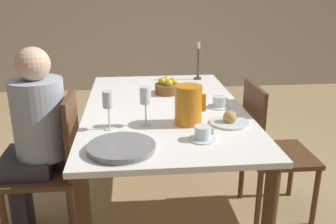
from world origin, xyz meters
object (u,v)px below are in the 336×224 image
teacup_near_person (203,134)px  fruit_bowl (167,87)px  wine_glass_juice (145,98)px  bread_plate (230,120)px  chair_person_side (53,163)px  wine_glass_water (108,101)px  red_pitcher (188,105)px  candlestick_tall (198,65)px  serving_tray (122,148)px  teacup_across (219,103)px  chair_opposite (269,148)px  person_seated (35,130)px

teacup_near_person → fruit_bowl: bearing=96.5°
wine_glass_juice → bread_plate: (0.46, -0.02, -0.14)m
teacup_near_person → fruit_bowl: (-0.09, 0.84, 0.02)m
chair_person_side → wine_glass_water: size_ratio=4.29×
red_pitcher → wine_glass_juice: bearing=-178.6°
wine_glass_water → candlestick_tall: bearing=57.6°
fruit_bowl → candlestick_tall: (0.29, 0.39, 0.07)m
chair_person_side → red_pitcher: red_pitcher is taller
wine_glass_juice → red_pitcher: bearing=1.4°
serving_tray → candlestick_tall: bearing=65.8°
red_pitcher → wine_glass_juice: same height
bread_plate → teacup_near_person: bearing=-132.8°
chair_person_side → teacup_across: (1.02, 0.13, 0.31)m
wine_glass_water → candlestick_tall: size_ratio=0.70×
wine_glass_water → candlestick_tall: candlestick_tall is taller
red_pitcher → teacup_across: size_ratio=1.54×
wine_glass_juice → bread_plate: bearing=-2.3°
chair_opposite → chair_person_side: bearing=-86.2°
bread_plate → wine_glass_water: bearing=-178.6°
red_pitcher → chair_person_side: bearing=170.1°
person_seated → teacup_near_person: size_ratio=8.31×
chair_opposite → red_pitcher: red_pitcher is taller
wine_glass_juice → teacup_across: wine_glass_juice is taller
chair_person_side → wine_glass_water: (0.35, -0.18, 0.43)m
wine_glass_water → teacup_near_person: 0.52m
person_seated → wine_glass_juice: bearing=-104.1°
chair_opposite → serving_tray: size_ratio=2.81×
chair_person_side → wine_glass_juice: 0.72m
teacup_across → candlestick_tall: candlestick_tall is taller
teacup_across → fruit_bowl: size_ratio=0.80×
bread_plate → candlestick_tall: size_ratio=0.73×
bread_plate → serving_tray: bearing=-153.4°
chair_opposite → wine_glass_water: bearing=-75.1°
chair_opposite → candlestick_tall: bearing=-156.0°
wine_glass_water → teacup_across: (0.67, 0.31, -0.13)m
wine_glass_water → person_seated: bearing=156.2°
chair_person_side → candlestick_tall: size_ratio=3.02×
chair_person_side → serving_tray: size_ratio=2.81×
chair_opposite → serving_tray: bearing=-59.7°
wine_glass_water → serving_tray: size_ratio=0.66×
candlestick_tall → wine_glass_water: bearing=-122.4°
wine_glass_juice → teacup_near_person: size_ratio=1.55×
wine_glass_water → serving_tray: wine_glass_water is taller
wine_glass_juice → teacup_near_person: wine_glass_juice is taller
serving_tray → candlestick_tall: (0.59, 1.31, 0.10)m
person_seated → serving_tray: bearing=-132.9°
chair_person_side → red_pitcher: size_ratio=4.16×
red_pitcher → fruit_bowl: size_ratio=1.23×
wine_glass_water → bread_plate: size_ratio=0.97×
candlestick_tall → bread_plate: bearing=-90.1°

